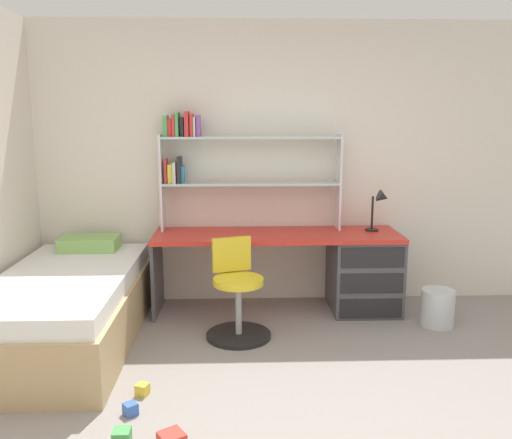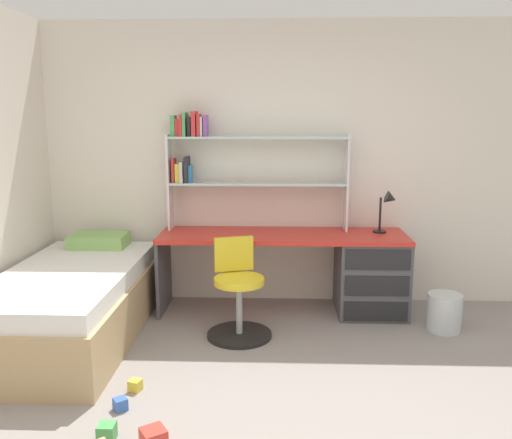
# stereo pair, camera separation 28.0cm
# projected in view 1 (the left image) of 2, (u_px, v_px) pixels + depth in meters

# --- Properties ---
(room_shell) EXTENTS (5.49, 5.75, 2.60)m
(room_shell) POSITION_uv_depth(u_px,v_px,m) (128.00, 181.00, 3.73)
(room_shell) COLOR silver
(room_shell) RESTS_ON ground_plane
(desk) EXTENTS (2.19, 0.62, 0.72)m
(desk) POSITION_uv_depth(u_px,v_px,m) (341.00, 267.00, 4.81)
(desk) COLOR red
(desk) RESTS_ON ground_plane
(bookshelf_hutch) EXTENTS (1.63, 0.22, 1.07)m
(bookshelf_hutch) POSITION_uv_depth(u_px,v_px,m) (224.00, 159.00, 4.78)
(bookshelf_hutch) COLOR silver
(bookshelf_hutch) RESTS_ON desk
(desk_lamp) EXTENTS (0.20, 0.17, 0.38)m
(desk_lamp) POSITION_uv_depth(u_px,v_px,m) (380.00, 204.00, 4.76)
(desk_lamp) COLOR black
(desk_lamp) RESTS_ON desk
(swivel_chair) EXTENTS (0.52, 0.52, 0.78)m
(swivel_chair) POSITION_uv_depth(u_px,v_px,m) (237.00, 299.00, 4.24)
(swivel_chair) COLOR black
(swivel_chair) RESTS_ON ground_plane
(bed_platform) EXTENTS (1.01, 1.98, 0.69)m
(bed_platform) POSITION_uv_depth(u_px,v_px,m) (67.00, 308.00, 4.10)
(bed_platform) COLOR tan
(bed_platform) RESTS_ON ground_plane
(waste_bin) EXTENTS (0.28, 0.28, 0.31)m
(waste_bin) POSITION_uv_depth(u_px,v_px,m) (438.00, 308.00, 4.48)
(waste_bin) COLOR silver
(waste_bin) RESTS_ON ground_plane
(toy_block_green_0) EXTENTS (0.09, 0.09, 0.09)m
(toy_block_green_0) POSITION_uv_depth(u_px,v_px,m) (122.00, 438.00, 2.84)
(toy_block_green_0) COLOR #479E51
(toy_block_green_0) RESTS_ON ground_plane
(toy_block_blue_1) EXTENTS (0.10, 0.10, 0.07)m
(toy_block_blue_1) POSITION_uv_depth(u_px,v_px,m) (130.00, 409.00, 3.14)
(toy_block_blue_1) COLOR #3860B7
(toy_block_blue_1) RESTS_ON ground_plane
(toy_block_yellow_2) EXTENTS (0.09, 0.09, 0.07)m
(toy_block_yellow_2) POSITION_uv_depth(u_px,v_px,m) (142.00, 389.00, 3.37)
(toy_block_yellow_2) COLOR gold
(toy_block_yellow_2) RESTS_ON ground_plane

